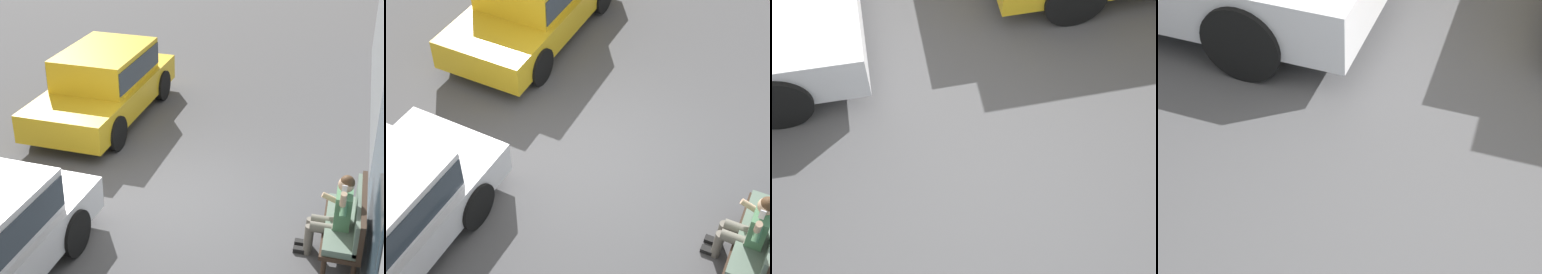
{
  "view_description": "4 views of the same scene",
  "coord_description": "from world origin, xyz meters",
  "views": [
    {
      "loc": [
        7.86,
        2.6,
        5.33
      ],
      "look_at": [
        -0.12,
        0.36,
        1.14
      ],
      "focal_mm": 55.0,
      "sensor_mm": 36.0,
      "label": 1
    },
    {
      "loc": [
        5.73,
        2.6,
        6.78
      ],
      "look_at": [
        0.37,
        0.07,
        0.86
      ],
      "focal_mm": 55.0,
      "sensor_mm": 36.0,
      "label": 2
    },
    {
      "loc": [
        0.73,
        2.6,
        4.83
      ],
      "look_at": [
        0.17,
        0.2,
        0.82
      ],
      "focal_mm": 55.0,
      "sensor_mm": 36.0,
      "label": 3
    },
    {
      "loc": [
        -0.21,
        2.6,
        3.17
      ],
      "look_at": [
        0.42,
        0.5,
        0.96
      ],
      "focal_mm": 55.0,
      "sensor_mm": 36.0,
      "label": 4
    }
  ],
  "objects": [
    {
      "name": "ground_plane",
      "position": [
        0.0,
        0.0,
        0.0
      ],
      "size": [
        60.0,
        60.0,
        0.0
      ],
      "primitive_type": "plane",
      "color": "#4C4C4F"
    }
  ]
}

